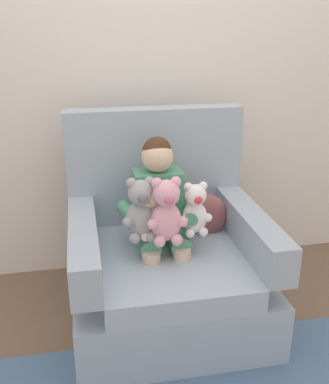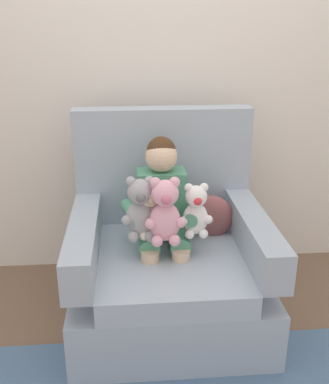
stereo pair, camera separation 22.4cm
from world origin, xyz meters
The scene contains 9 objects.
ground_plane centered at (0.00, 0.00, 0.00)m, with size 8.00×8.00×0.00m, color brown.
back_wall centered at (0.00, 0.73, 1.30)m, with size 6.00×0.10×2.60m, color silver.
armchair centered at (0.00, 0.06, 0.34)m, with size 1.02×0.97×1.13m.
seated_child centered at (-0.03, 0.08, 0.65)m, with size 0.45×0.39×0.82m.
plush_cream centered at (-0.10, -0.05, 0.69)m, with size 0.17×0.14×0.29m.
plush_pink centered at (-0.03, -0.11, 0.71)m, with size 0.20×0.16×0.34m.
plush_white centered at (0.13, -0.05, 0.68)m, with size 0.17×0.14×0.28m.
plush_grey centered at (-0.15, -0.06, 0.70)m, with size 0.20×0.16×0.33m.
throw_pillow centered at (0.25, 0.18, 0.54)m, with size 0.26×0.12×0.26m, color #8C4C4C.
Camera 1 is at (-0.43, -2.10, 1.60)m, focal length 42.21 mm.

